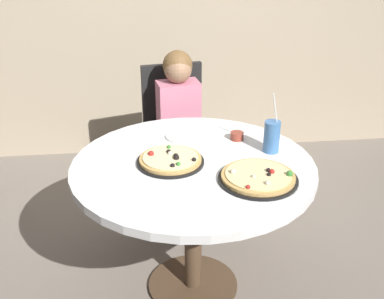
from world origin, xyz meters
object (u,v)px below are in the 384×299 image
object	(u,v)px
dining_table	(193,182)
plate_small	(182,136)
pizza_cheese	(258,177)
pizza_veggie	(170,160)
sauce_bowl	(237,136)
soda_cup	(272,136)
chair_wooden	(175,129)
diner_child	(181,146)

from	to	relation	value
dining_table	plate_small	world-z (taller)	plate_small
pizza_cheese	dining_table	bearing A→B (deg)	143.87
pizza_veggie	sauce_bowl	xyz separation A→B (m)	(0.37, 0.23, 0.00)
soda_cup	plate_small	bearing A→B (deg)	152.44
dining_table	chair_wooden	bearing A→B (deg)	90.80
soda_cup	plate_small	size ratio (longest dim) A/B	1.70
plate_small	pizza_cheese	bearing A→B (deg)	-60.06
pizza_cheese	soda_cup	world-z (taller)	soda_cup
diner_child	plate_small	xyz separation A→B (m)	(-0.03, -0.44, 0.27)
diner_child	soda_cup	bearing A→B (deg)	-59.51
sauce_bowl	pizza_veggie	bearing A→B (deg)	-147.66
diner_child	pizza_veggie	size ratio (longest dim) A/B	3.35
chair_wooden	pizza_cheese	bearing A→B (deg)	-75.98
dining_table	chair_wooden	distance (m)	0.94
pizza_veggie	chair_wooden	bearing A→B (deg)	84.14
chair_wooden	soda_cup	world-z (taller)	soda_cup
chair_wooden	sauce_bowl	size ratio (longest dim) A/B	13.57
dining_table	pizza_cheese	xyz separation A→B (m)	(0.27, -0.20, 0.12)
soda_cup	chair_wooden	bearing A→B (deg)	116.15
sauce_bowl	plate_small	world-z (taller)	sauce_bowl
pizza_veggie	pizza_cheese	xyz separation A→B (m)	(0.38, -0.21, -0.00)
chair_wooden	sauce_bowl	world-z (taller)	chair_wooden
pizza_veggie	plate_small	distance (m)	0.31
pizza_veggie	sauce_bowl	distance (m)	0.44
chair_wooden	pizza_veggie	world-z (taller)	chair_wooden
dining_table	plate_small	distance (m)	0.33
sauce_bowl	pizza_cheese	bearing A→B (deg)	-88.92
diner_child	plate_small	size ratio (longest dim) A/B	6.01
pizza_veggie	dining_table	bearing A→B (deg)	-8.30
plate_small	dining_table	bearing A→B (deg)	-85.82
diner_child	pizza_cheese	size ratio (longest dim) A/B	3.01
plate_small	diner_child	bearing A→B (deg)	85.68
pizza_veggie	sauce_bowl	bearing A→B (deg)	32.34
dining_table	diner_child	xyz separation A→B (m)	(0.01, 0.75, -0.16)
chair_wooden	pizza_cheese	world-z (taller)	chair_wooden
sauce_bowl	chair_wooden	bearing A→B (deg)	111.80
dining_table	sauce_bowl	xyz separation A→B (m)	(0.26, 0.25, 0.12)
dining_table	pizza_veggie	size ratio (longest dim) A/B	3.62
pizza_veggie	pizza_cheese	distance (m)	0.43
chair_wooden	plate_small	distance (m)	0.66
pizza_cheese	plate_small	bearing A→B (deg)	119.94
chair_wooden	diner_child	size ratio (longest dim) A/B	0.88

